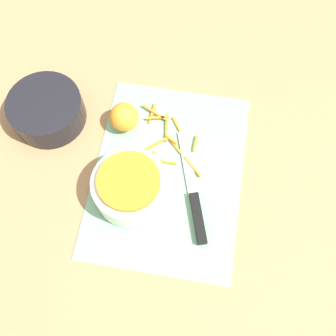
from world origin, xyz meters
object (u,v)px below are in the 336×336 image
Objects in this scene: bowl_speckled at (130,187)px; knife at (196,205)px; bowl_dark at (47,110)px; orange_left at (124,117)px.

knife is (-0.01, -0.14, -0.03)m from bowl_speckled.
bowl_speckled is 0.93× the size of bowl_dark.
bowl_dark is at bearing 48.44° from knife.
knife is (-0.16, -0.38, -0.02)m from bowl_dark.
knife is at bearing -92.04° from bowl_speckled.
orange_left reaches higher than bowl_dark.
orange_left is (0.17, 0.19, 0.03)m from knife.
bowl_dark reaches higher than knife.
bowl_dark is 0.41m from knife.
knife is 0.26m from orange_left.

